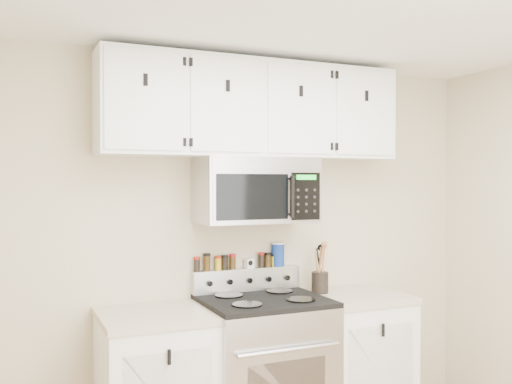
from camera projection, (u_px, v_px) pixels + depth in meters
back_wall at (245, 245)px, 3.86m from camera, size 3.50×0.01×2.50m
range at (264, 371)px, 3.58m from camera, size 0.76×0.65×1.10m
base_cabinet_right at (355, 361)px, 3.88m from camera, size 0.64×0.62×0.92m
microwave at (256, 190)px, 3.68m from camera, size 0.76×0.44×0.42m
upper_cabinets at (254, 110)px, 3.69m from camera, size 2.00×0.35×0.62m
utensil_crock at (320, 281)px, 3.90m from camera, size 0.11×0.11×0.33m
kitchen_timer at (249, 263)px, 3.84m from camera, size 0.06×0.06×0.07m
salt_canister at (278, 254)px, 3.92m from camera, size 0.09×0.09×0.16m
spice_jar_0 at (197, 264)px, 3.69m from camera, size 0.04×0.04×0.09m
spice_jar_1 at (207, 262)px, 3.72m from camera, size 0.05×0.05×0.11m
spice_jar_2 at (218, 263)px, 3.75m from camera, size 0.04×0.04×0.09m
spice_jar_3 at (225, 262)px, 3.77m from camera, size 0.05×0.05×0.10m
spice_jar_4 at (233, 261)px, 3.79m from camera, size 0.04×0.04×0.10m
spice_jar_5 at (261, 260)px, 3.87m from camera, size 0.04×0.04×0.10m
spice_jar_6 at (268, 260)px, 3.89m from camera, size 0.04×0.04×0.10m
spice_jar_7 at (274, 260)px, 3.91m from camera, size 0.04×0.04×0.09m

